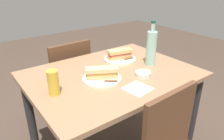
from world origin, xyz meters
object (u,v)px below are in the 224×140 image
(baguette_sandwich_far, at_px, (120,54))
(olive_bowl, at_px, (143,74))
(dining_table, at_px, (112,88))
(plate_far, at_px, (120,59))
(knife_far, at_px, (124,60))
(baguette_sandwich_near, at_px, (102,73))
(water_bottle, at_px, (151,48))
(beer_glass, at_px, (53,83))
(chair_near, at_px, (68,79))
(knife_near, at_px, (105,81))
(plate_near, at_px, (102,79))

(baguette_sandwich_far, bearing_deg, olive_bowl, 79.55)
(dining_table, distance_m, plate_far, 0.28)
(plate_far, height_order, olive_bowl, olive_bowl)
(baguette_sandwich_far, bearing_deg, knife_far, 88.34)
(baguette_sandwich_near, relative_size, water_bottle, 0.66)
(baguette_sandwich_far, distance_m, water_bottle, 0.25)
(dining_table, height_order, water_bottle, water_bottle)
(baguette_sandwich_near, bearing_deg, beer_glass, -2.16)
(chair_near, height_order, plate_far, chair_near)
(knife_far, height_order, olive_bowl, olive_bowl)
(baguette_sandwich_near, xyz_separation_m, plate_far, (-0.30, -0.20, -0.04))
(dining_table, bearing_deg, chair_near, -84.49)
(plate_far, bearing_deg, olive_bowl, 79.55)
(plate_far, bearing_deg, baguette_sandwich_far, 90.00)
(baguette_sandwich_near, distance_m, knife_near, 0.07)
(baguette_sandwich_near, xyz_separation_m, baguette_sandwich_far, (-0.30, -0.20, -0.00))
(knife_near, height_order, beer_glass, beer_glass)
(dining_table, bearing_deg, water_bottle, 170.75)
(plate_near, distance_m, knife_near, 0.06)
(plate_near, bearing_deg, knife_near, 72.21)
(knife_far, height_order, water_bottle, water_bottle)
(water_bottle, bearing_deg, knife_far, -50.25)
(knife_far, bearing_deg, plate_near, 25.62)
(olive_bowl, bearing_deg, plate_far, -100.45)
(baguette_sandwich_near, height_order, baguette_sandwich_far, same)
(baguette_sandwich_near, bearing_deg, baguette_sandwich_far, -146.58)
(beer_glass, bearing_deg, plate_near, 177.84)
(knife_near, relative_size, baguette_sandwich_far, 0.74)
(baguette_sandwich_near, bearing_deg, plate_near, -153.43)
(baguette_sandwich_near, relative_size, baguette_sandwich_far, 1.05)
(chair_near, bearing_deg, baguette_sandwich_far, 118.66)
(plate_near, distance_m, plate_far, 0.36)
(baguette_sandwich_near, distance_m, olive_bowl, 0.27)
(baguette_sandwich_far, xyz_separation_m, beer_glass, (0.61, 0.19, 0.02))
(dining_table, xyz_separation_m, baguette_sandwich_far, (-0.19, -0.15, 0.17))
(knife_far, bearing_deg, baguette_sandwich_near, 25.62)
(beer_glass, xyz_separation_m, olive_bowl, (-0.56, 0.13, -0.06))
(water_bottle, height_order, olive_bowl, water_bottle)
(water_bottle, bearing_deg, beer_glass, -1.31)
(chair_near, bearing_deg, plate_near, 85.24)
(dining_table, xyz_separation_m, plate_far, (-0.19, -0.15, 0.13))
(chair_near, bearing_deg, knife_near, 84.18)
(dining_table, relative_size, olive_bowl, 10.83)
(plate_near, relative_size, baguette_sandwich_near, 1.17)
(knife_far, relative_size, olive_bowl, 1.77)
(beer_glass, bearing_deg, plate_far, -162.95)
(chair_near, relative_size, baguette_sandwich_far, 4.22)
(chair_near, distance_m, knife_far, 0.64)
(baguette_sandwich_near, distance_m, baguette_sandwich_far, 0.36)
(chair_near, distance_m, plate_far, 0.59)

